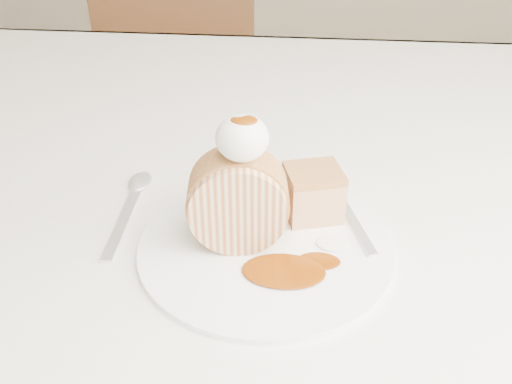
{
  "coord_description": "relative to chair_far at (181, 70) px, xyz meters",
  "views": [
    {
      "loc": [
        0.02,
        -0.45,
        1.1
      ],
      "look_at": [
        -0.02,
        -0.0,
        0.81
      ],
      "focal_mm": 40.0,
      "sensor_mm": 36.0,
      "label": 1
    }
  ],
  "objects": [
    {
      "name": "fork",
      "position": [
        0.42,
        -1.07,
        0.26
      ],
      "size": [
        0.06,
        0.15,
        0.0
      ],
      "primitive_type": "cube",
      "rotation": [
        0.0,
        0.0,
        0.29
      ],
      "color": "silver",
      "rests_on": "plate"
    },
    {
      "name": "plate",
      "position": [
        0.33,
        -1.1,
        0.25
      ],
      "size": [
        0.31,
        0.31,
        0.01
      ],
      "primitive_type": "cylinder",
      "rotation": [
        0.0,
        0.0,
        0.29
      ],
      "color": "white",
      "rests_on": "table"
    },
    {
      "name": "caramel_drizzle",
      "position": [
        0.31,
        -1.1,
        0.39
      ],
      "size": [
        0.02,
        0.02,
        0.01
      ],
      "primitive_type": "ellipsoid",
      "color": "#692C04",
      "rests_on": "whipped_cream"
    },
    {
      "name": "caramel_pool",
      "position": [
        0.35,
        -1.15,
        0.26
      ],
      "size": [
        0.09,
        0.07,
        0.0
      ],
      "primitive_type": null,
      "rotation": [
        0.0,
        0.0,
        0.29
      ],
      "color": "#692C04",
      "rests_on": "plate"
    },
    {
      "name": "roulade_slice",
      "position": [
        0.3,
        -1.1,
        0.3
      ],
      "size": [
        0.1,
        0.06,
        0.09
      ],
      "primitive_type": "cylinder",
      "rotation": [
        1.57,
        0.0,
        0.12
      ],
      "color": "beige",
      "rests_on": "plate"
    },
    {
      "name": "cake_chunk",
      "position": [
        0.37,
        -1.05,
        0.28
      ],
      "size": [
        0.07,
        0.06,
        0.05
      ],
      "primitive_type": "cube",
      "rotation": [
        0.0,
        0.0,
        0.29
      ],
      "color": "#C08548",
      "rests_on": "plate"
    },
    {
      "name": "chair_far",
      "position": [
        0.0,
        0.0,
        0.0
      ],
      "size": [
        0.46,
        0.46,
        0.88
      ],
      "rotation": [
        0.0,
        0.0,
        3.27
      ],
      "color": "brown",
      "rests_on": "ground"
    },
    {
      "name": "spoon",
      "position": [
        0.18,
        -1.08,
        0.25
      ],
      "size": [
        0.03,
        0.15,
        0.0
      ],
      "primitive_type": "cube",
      "rotation": [
        0.0,
        0.0,
        0.03
      ],
      "color": "silver",
      "rests_on": "table"
    },
    {
      "name": "table",
      "position": [
        0.34,
        -0.89,
        0.16
      ],
      "size": [
        1.4,
        0.9,
        0.75
      ],
      "color": "silver",
      "rests_on": "ground"
    },
    {
      "name": "whipped_cream",
      "position": [
        0.31,
        -1.1,
        0.37
      ],
      "size": [
        0.05,
        0.05,
        0.04
      ],
      "primitive_type": "ellipsoid",
      "color": "white",
      "rests_on": "roulade_slice"
    }
  ]
}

